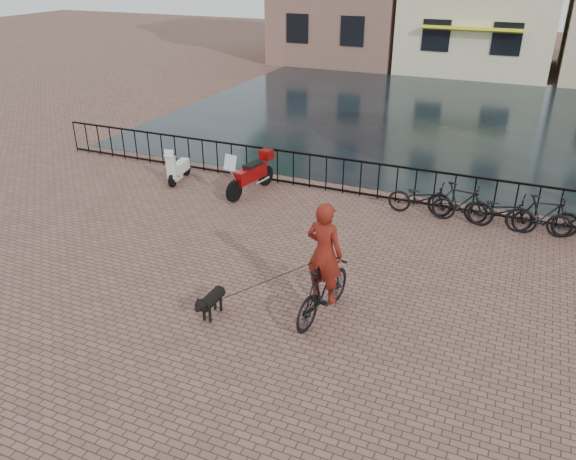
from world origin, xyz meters
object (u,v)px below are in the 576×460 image
at_px(motorcycle, 250,170).
at_px(scooter, 179,162).
at_px(dog, 212,302).
at_px(cyclist, 324,269).

distance_m(motorcycle, scooter, 2.34).
bearing_deg(scooter, dog, -60.61).
bearing_deg(cyclist, scooter, -28.54).
height_order(cyclist, scooter, cyclist).
distance_m(dog, scooter, 7.13).
xyz_separation_m(dog, motorcycle, (-2.05, 5.61, 0.39)).
xyz_separation_m(cyclist, dog, (-1.87, -0.80, -0.72)).
xyz_separation_m(cyclist, motorcycle, (-3.92, 4.82, -0.33)).
xyz_separation_m(motorcycle, scooter, (-2.34, 0.00, -0.10)).
bearing_deg(motorcycle, dog, -59.61).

